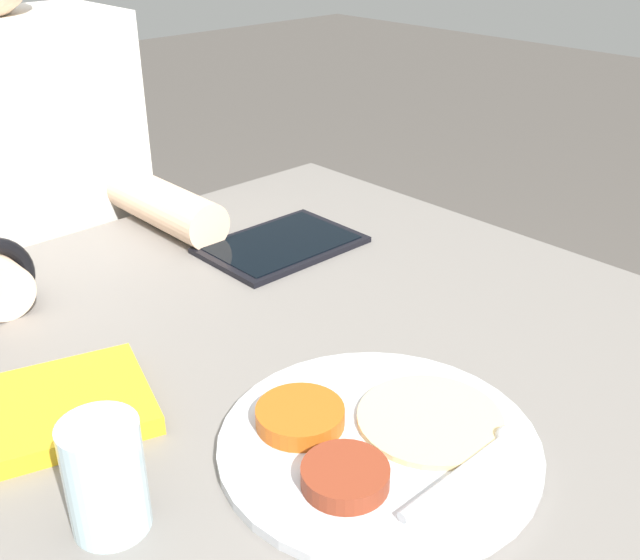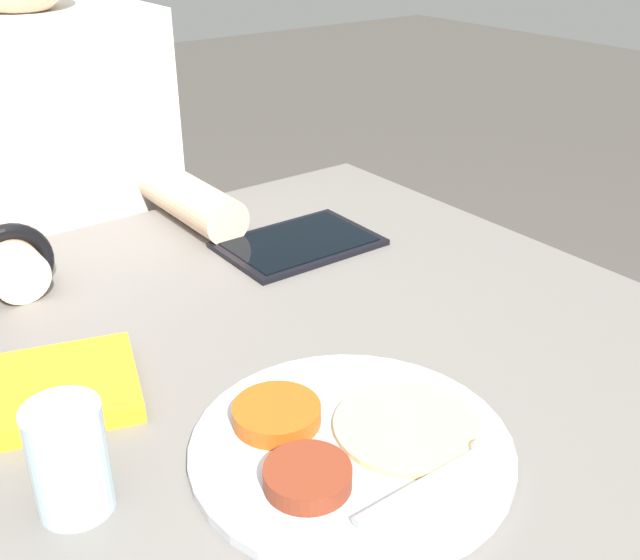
# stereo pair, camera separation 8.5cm
# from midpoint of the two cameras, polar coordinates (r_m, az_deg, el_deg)

# --- Properties ---
(thali_tray) EXTENTS (0.29, 0.29, 0.03)m
(thali_tray) POSITION_cam_midpoint_polar(r_m,az_deg,el_deg) (0.70, 5.83, -12.43)
(thali_tray) COLOR #B7BABF
(thali_tray) RESTS_ON dining_table
(red_notebook) EXTENTS (0.24, 0.20, 0.02)m
(red_notebook) POSITION_cam_midpoint_polar(r_m,az_deg,el_deg) (0.79, -18.18, -8.40)
(red_notebook) COLOR silver
(red_notebook) RESTS_ON dining_table
(tablet_device) EXTENTS (0.22, 0.15, 0.01)m
(tablet_device) POSITION_cam_midpoint_polar(r_m,az_deg,el_deg) (1.08, 0.63, 2.76)
(tablet_device) COLOR black
(tablet_device) RESTS_ON dining_table
(person_diner) EXTENTS (0.39, 0.44, 1.22)m
(person_diner) POSITION_cam_midpoint_polar(r_m,az_deg,el_deg) (1.38, -16.77, -1.64)
(person_diner) COLOR black
(person_diner) RESTS_ON ground_plane
(drinking_glass) EXTENTS (0.06, 0.06, 0.10)m
(drinking_glass) POSITION_cam_midpoint_polar(r_m,az_deg,el_deg) (0.63, -14.88, -13.19)
(drinking_glass) COLOR silver
(drinking_glass) RESTS_ON dining_table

